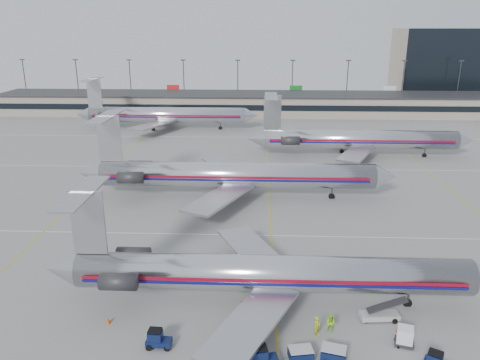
# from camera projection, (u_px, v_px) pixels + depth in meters

# --- Properties ---
(ground) EXTENTS (260.00, 260.00, 0.00)m
(ground) POSITION_uv_depth(u_px,v_px,m) (273.00, 275.00, 50.90)
(ground) COLOR gray
(ground) RESTS_ON ground
(apron_markings) EXTENTS (160.00, 0.15, 0.02)m
(apron_markings) POSITION_uv_depth(u_px,v_px,m) (271.00, 235.00, 60.38)
(apron_markings) COLOR silver
(apron_markings) RESTS_ON ground
(terminal) EXTENTS (162.00, 17.00, 6.25)m
(terminal) POSITION_uv_depth(u_px,v_px,m) (265.00, 104.00, 142.86)
(terminal) COLOR gray
(terminal) RESTS_ON ground
(light_mast_row) EXTENTS (163.60, 0.40, 15.28)m
(light_mast_row) POSITION_uv_depth(u_px,v_px,m) (265.00, 81.00, 154.47)
(light_mast_row) COLOR #38383D
(light_mast_row) RESTS_ON ground
(distant_building) EXTENTS (30.00, 20.00, 25.00)m
(distant_building) POSITION_uv_depth(u_px,v_px,m) (439.00, 65.00, 166.00)
(distant_building) COLOR tan
(distant_building) RESTS_ON ground
(jet_foreground) EXTENTS (43.86, 25.83, 11.48)m
(jet_foreground) POSITION_uv_depth(u_px,v_px,m) (262.00, 272.00, 44.70)
(jet_foreground) COLOR silver
(jet_foreground) RESTS_ON ground
(jet_second_row) EXTENTS (49.69, 29.26, 13.01)m
(jet_second_row) POSITION_uv_depth(u_px,v_px,m) (230.00, 174.00, 72.77)
(jet_second_row) COLOR silver
(jet_second_row) RESTS_ON ground
(jet_third_row) EXTENTS (46.23, 28.44, 12.64)m
(jet_third_row) POSITION_uv_depth(u_px,v_px,m) (355.00, 139.00, 95.90)
(jet_third_row) COLOR silver
(jet_third_row) RESTS_ON ground
(jet_back_row) EXTENTS (47.79, 29.40, 13.07)m
(jet_back_row) POSITION_uv_depth(u_px,v_px,m) (163.00, 115.00, 121.67)
(jet_back_row) COLOR silver
(jet_back_row) RESTS_ON ground
(tug_left) EXTENTS (2.16, 1.17, 1.71)m
(tug_left) POSITION_uv_depth(u_px,v_px,m) (157.00, 339.00, 39.18)
(tug_left) COLOR #0A153B
(tug_left) RESTS_ON ground
(tug_center) EXTENTS (2.69, 1.76, 2.02)m
(tug_center) POSITION_uv_depth(u_px,v_px,m) (261.00, 358.00, 36.71)
(tug_center) COLOR #0A153B
(tug_center) RESTS_ON ground
(cart_inner) EXTENTS (2.10, 1.62, 1.08)m
(cart_inner) POSITION_uv_depth(u_px,v_px,m) (301.00, 354.00, 37.72)
(cart_inner) COLOR #0A153B
(cart_inner) RESTS_ON ground
(cart_outer) EXTENTS (2.25, 1.81, 1.12)m
(cart_outer) POSITION_uv_depth(u_px,v_px,m) (334.00, 353.00, 37.75)
(cart_outer) COLOR #0A153B
(cart_outer) RESTS_ON ground
(uld_container) EXTENTS (1.87, 1.69, 1.65)m
(uld_container) POSITION_uv_depth(u_px,v_px,m) (405.00, 336.00, 39.47)
(uld_container) COLOR #2D2D30
(uld_container) RESTS_ON ground
(belt_loader) EXTENTS (4.26, 1.62, 2.22)m
(belt_loader) POSITION_uv_depth(u_px,v_px,m) (380.00, 314.00, 42.90)
(belt_loader) COLOR #AAAAAA
(belt_loader) RESTS_ON ground
(ramp_worker_near) EXTENTS (0.79, 0.83, 1.91)m
(ramp_worker_near) POSITION_uv_depth(u_px,v_px,m) (317.00, 326.00, 40.56)
(ramp_worker_near) COLOR #B5C712
(ramp_worker_near) RESTS_ON ground
(ramp_worker_far) EXTENTS (1.06, 0.99, 1.74)m
(ramp_worker_far) POSITION_uv_depth(u_px,v_px,m) (331.00, 323.00, 41.10)
(ramp_worker_far) COLOR #9AF116
(ramp_worker_far) RESTS_ON ground
(cone_right) EXTENTS (0.44, 0.44, 0.53)m
(cone_right) POSITION_uv_depth(u_px,v_px,m) (398.00, 329.00, 41.28)
(cone_right) COLOR #D24B07
(cone_right) RESTS_ON ground
(cone_left) EXTENTS (0.55, 0.55, 0.60)m
(cone_left) POSITION_uv_depth(u_px,v_px,m) (108.00, 320.00, 42.49)
(cone_left) COLOR #D24B07
(cone_left) RESTS_ON ground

